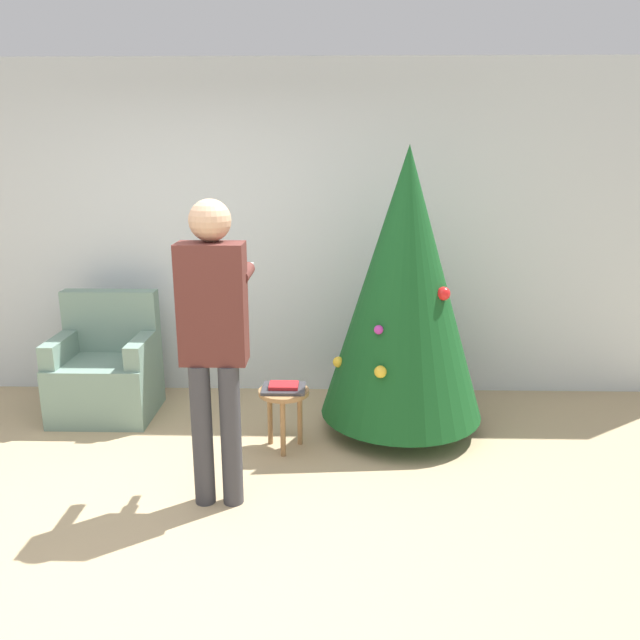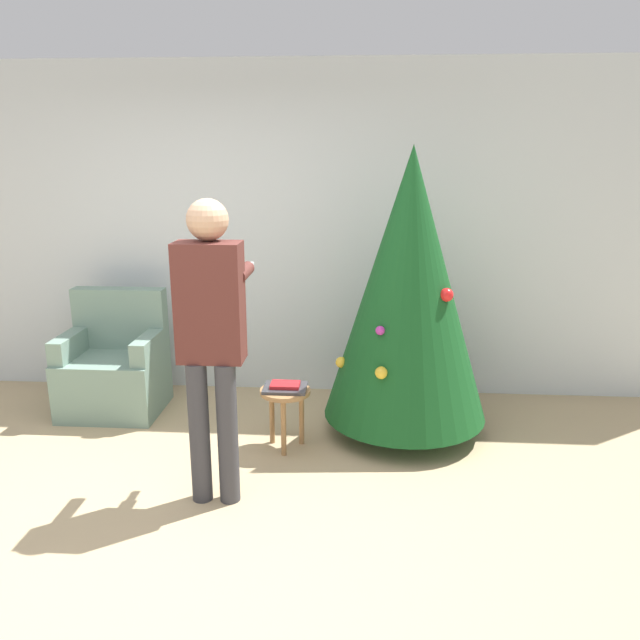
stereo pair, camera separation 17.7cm
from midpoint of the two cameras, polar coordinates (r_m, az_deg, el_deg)
The scene contains 8 objects.
ground_plane at distance 3.62m, azimuth -11.61°, elevation -18.90°, with size 14.00×14.00×0.00m, color tan.
wall_back at distance 5.22m, azimuth -5.94°, elevation 7.93°, with size 8.00×0.06×2.70m.
christmas_tree at distance 4.40m, azimuth 9.24°, elevation 3.06°, with size 1.17×1.17×2.05m.
armchair at distance 5.18m, azimuth -17.33°, elevation -4.28°, with size 0.74×0.63×0.95m.
person_standing at distance 3.54m, azimuth -8.54°, elevation -0.63°, with size 0.39×0.57×1.76m.
side_stool at distance 4.32m, azimuth -2.00°, elevation -7.35°, with size 0.35×0.35×0.43m.
laptop at distance 4.28m, azimuth -2.02°, elevation -6.23°, with size 0.29×0.23×0.02m.
book at distance 4.28m, azimuth -2.02°, elevation -5.96°, with size 0.20×0.14×0.02m.
Camera 2 is at (0.98, -2.86, 2.02)m, focal length 35.00 mm.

